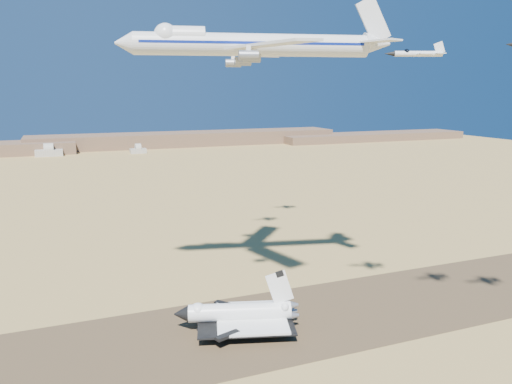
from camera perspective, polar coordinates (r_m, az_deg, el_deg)
name	(u,v)px	position (r m, az deg, el deg)	size (l,w,h in m)	color
ground	(241,331)	(162.66, -1.75, -15.56)	(1200.00, 1200.00, 0.00)	tan
runway	(241,331)	(162.64, -1.75, -15.55)	(600.00, 50.00, 0.06)	brown
ridgeline	(151,142)	(676.70, -11.88, 5.60)	(960.00, 90.00, 18.00)	brown
hangars	(45,153)	(618.85, -22.96, 4.15)	(200.50, 29.50, 30.00)	#B2AC9E
shuttle	(239,314)	(161.30, -2.00, -13.75)	(39.49, 31.11, 19.27)	white
carrier_747	(245,45)	(166.15, -1.23, 16.50)	(89.81, 67.76, 22.33)	silver
crew_a	(275,332)	(159.58, 2.20, -15.71)	(0.69, 0.46, 1.91)	orange
crew_b	(269,328)	(162.08, 1.46, -15.32)	(0.78, 0.45, 1.60)	orange
crew_c	(278,334)	(158.59, 2.51, -15.93)	(1.04, 0.53, 1.78)	orange
chase_jet_a	(417,54)	(146.38, 17.92, 14.82)	(15.97, 9.42, 4.10)	silver
chase_jet_d	(259,46)	(213.28, 0.30, 16.32)	(14.84, 8.07, 3.70)	silver
chase_jet_e	(285,53)	(244.95, 3.38, 15.58)	(15.47, 8.92, 3.93)	silver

